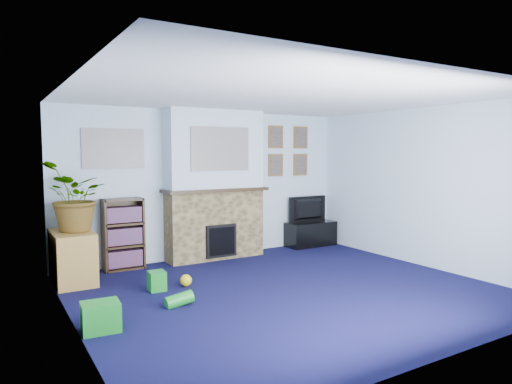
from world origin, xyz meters
TOP-DOWN VIEW (x-y plane):
  - floor at (0.00, 0.00)m, footprint 5.00×4.50m
  - ceiling at (0.00, 0.00)m, footprint 5.00×4.50m
  - wall_back at (0.00, 2.25)m, footprint 5.00×0.04m
  - wall_front at (0.00, -2.25)m, footprint 5.00×0.04m
  - wall_left at (-2.50, 0.00)m, footprint 0.04×4.50m
  - wall_right at (2.50, 0.00)m, footprint 0.04×4.50m
  - chimney_breast at (0.00, 2.05)m, footprint 1.72×0.50m
  - collage_main at (0.00, 1.84)m, footprint 1.00×0.03m
  - collage_left at (-1.55, 2.23)m, footprint 0.90×0.03m
  - portrait_tl at (1.30, 2.23)m, footprint 0.30×0.03m
  - portrait_tr at (1.85, 2.23)m, footprint 0.30×0.03m
  - portrait_bl at (1.30, 2.23)m, footprint 0.30×0.03m
  - portrait_br at (1.85, 2.23)m, footprint 0.30×0.03m
  - tv_stand at (1.95, 2.03)m, footprint 0.94×0.40m
  - television at (1.95, 2.05)m, footprint 0.81×0.11m
  - bookshelf at (-1.47, 2.11)m, footprint 0.58×0.28m
  - sideboard at (-2.24, 1.75)m, footprint 0.49×0.88m
  - potted_plant at (-2.19, 1.70)m, footprint 0.97×1.04m
  - mantel_clock at (-0.00, 2.00)m, footprint 0.09×0.06m
  - mantel_candle at (0.37, 2.00)m, footprint 0.05×0.05m
  - mantel_teddy at (-0.58, 2.00)m, footprint 0.13×0.13m
  - mantel_can at (0.63, 2.00)m, footprint 0.06×0.06m
  - green_crate at (-2.30, -0.16)m, footprint 0.37×0.31m
  - toy_ball at (-1.03, 0.80)m, footprint 0.15×0.15m
  - toy_block at (-1.41, 0.82)m, footprint 0.21×0.21m
  - toy_tube at (-1.38, 0.13)m, footprint 0.33×0.15m

SIDE VIEW (x-z plane):
  - floor at x=0.00m, z-range -0.01..0.01m
  - toy_tube at x=-1.38m, z-range -0.02..0.16m
  - toy_ball at x=-1.03m, z-range 0.01..0.17m
  - toy_block at x=-1.41m, z-range -0.01..0.23m
  - green_crate at x=-2.30m, z-range 0.00..0.28m
  - tv_stand at x=1.95m, z-range 0.00..0.45m
  - sideboard at x=-2.24m, z-range 0.01..0.69m
  - bookshelf at x=-1.47m, z-range -0.02..1.03m
  - television at x=1.95m, z-range 0.45..0.92m
  - potted_plant at x=-2.19m, z-range 0.68..1.61m
  - chimney_breast at x=0.00m, z-range -0.02..2.38m
  - wall_back at x=0.00m, z-range 0.00..2.40m
  - wall_front at x=0.00m, z-range 0.00..2.40m
  - wall_left at x=-2.50m, z-range 0.00..2.40m
  - wall_right at x=2.50m, z-range 0.00..2.40m
  - mantel_can at x=0.63m, z-range 1.15..1.27m
  - mantel_teddy at x=-0.58m, z-range 1.15..1.28m
  - mantel_clock at x=0.00m, z-range 1.15..1.29m
  - mantel_candle at x=0.37m, z-range 1.15..1.31m
  - portrait_bl at x=1.30m, z-range 1.30..1.70m
  - portrait_br at x=1.85m, z-range 1.30..1.70m
  - collage_left at x=-1.55m, z-range 1.49..2.07m
  - collage_main at x=0.00m, z-range 1.44..2.12m
  - portrait_tl at x=1.30m, z-range 1.80..2.20m
  - portrait_tr at x=1.85m, z-range 1.80..2.20m
  - ceiling at x=0.00m, z-range 2.40..2.40m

